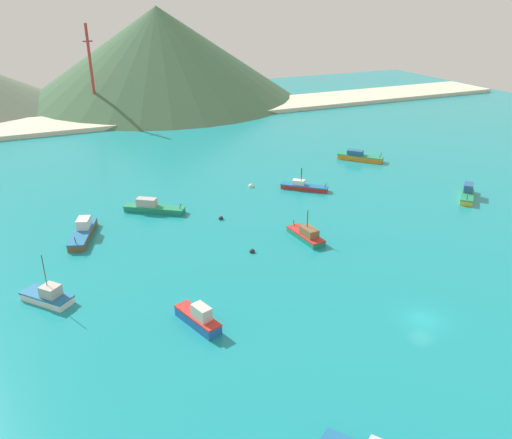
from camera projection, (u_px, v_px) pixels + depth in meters
The scene contains 15 objects.
ground at pixel (300, 224), 84.71m from camera, with size 260.00×280.00×0.50m.
fishing_boat_0 at pixel (199, 318), 58.30m from camera, with size 3.84×7.04×2.88m.
fishing_boat_1 at pixel (359, 157), 115.74m from camera, with size 8.54×9.19×2.38m.
fishing_boat_4 at pixel (153, 207), 88.61m from camera, with size 9.99×7.89×2.40m.
fishing_boat_5 at pixel (303, 186), 98.62m from camera, with size 8.05×7.40×4.31m.
fishing_boat_6 at pixel (48, 296), 62.86m from camera, with size 6.33×6.75×6.58m.
fishing_boat_7 at pixel (307, 235), 78.69m from camera, with size 2.94×7.64×4.91m.
fishing_boat_8 at pixel (467, 193), 94.55m from camera, with size 7.60×7.29×2.50m.
fishing_boat_9 at pixel (83, 232), 79.52m from camera, with size 5.71×10.44×2.67m.
buoy_0 at pixel (251, 186), 100.09m from camera, with size 0.99×0.99×0.99m.
buoy_1 at pixel (221, 218), 85.95m from camera, with size 0.80×0.80×0.80m.
buoy_2 at pixel (252, 251), 75.08m from camera, with size 0.80×0.80×0.80m.
beach_strip at pixel (164, 115), 155.82m from camera, with size 247.00×20.28×1.20m, color beige.
hill_central at pixel (159, 54), 176.69m from camera, with size 94.60×94.60×30.59m.
radio_tower at pixel (91, 72), 147.80m from camera, with size 2.69×2.15×26.90m.
Camera 1 is at (-38.23, -37.28, 34.96)m, focal length 36.05 mm.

